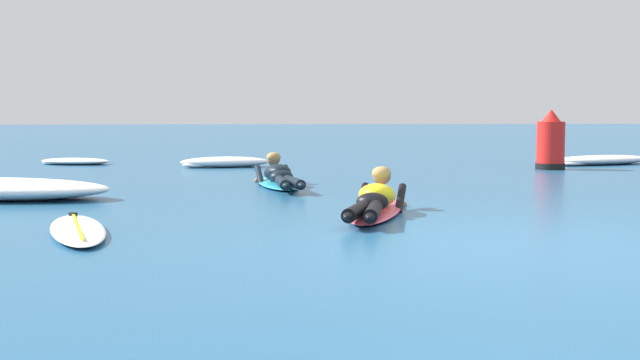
{
  "coord_description": "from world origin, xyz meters",
  "views": [
    {
      "loc": [
        -2.29,
        -6.52,
        1.1
      ],
      "look_at": [
        -1.14,
        4.44,
        0.19
      ],
      "focal_mm": 45.64,
      "sensor_mm": 36.0,
      "label": 1
    }
  ],
  "objects_px": {
    "surfer_near": "(376,202)",
    "drifting_surfboard": "(77,229)",
    "channel_marker_buoy": "(551,145)",
    "surfer_far": "(279,177)"
  },
  "relations": [
    {
      "from": "surfer_near",
      "to": "channel_marker_buoy",
      "type": "height_order",
      "value": "channel_marker_buoy"
    },
    {
      "from": "surfer_near",
      "to": "drifting_surfboard",
      "type": "height_order",
      "value": "surfer_near"
    },
    {
      "from": "surfer_far",
      "to": "channel_marker_buoy",
      "type": "relative_size",
      "value": 2.18
    },
    {
      "from": "surfer_far",
      "to": "drifting_surfboard",
      "type": "xyz_separation_m",
      "value": [
        -2.1,
        -4.41,
        -0.11
      ]
    },
    {
      "from": "surfer_near",
      "to": "drifting_surfboard",
      "type": "xyz_separation_m",
      "value": [
        -2.95,
        -1.0,
        -0.1
      ]
    },
    {
      "from": "surfer_near",
      "to": "drifting_surfboard",
      "type": "distance_m",
      "value": 3.12
    },
    {
      "from": "surfer_near",
      "to": "channel_marker_buoy",
      "type": "distance_m",
      "value": 8.08
    },
    {
      "from": "surfer_near",
      "to": "surfer_far",
      "type": "height_order",
      "value": "same"
    },
    {
      "from": "surfer_near",
      "to": "drifting_surfboard",
      "type": "relative_size",
      "value": 1.2
    },
    {
      "from": "surfer_far",
      "to": "channel_marker_buoy",
      "type": "distance_m",
      "value": 6.35
    }
  ]
}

